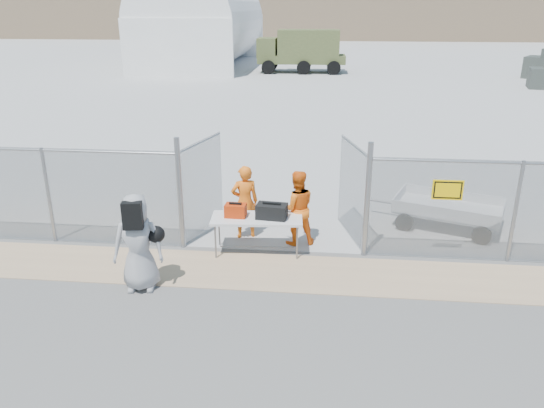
# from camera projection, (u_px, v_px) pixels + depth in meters

# --- Properties ---
(ground) EXTENTS (160.00, 160.00, 0.00)m
(ground) POSITION_uv_depth(u_px,v_px,m) (261.00, 297.00, 9.82)
(ground) COLOR #4F4D4D
(tarmac_inside) EXTENTS (160.00, 80.00, 0.01)m
(tarmac_inside) POSITION_uv_depth(u_px,v_px,m) (316.00, 64.00, 48.93)
(tarmac_inside) COLOR #A8A8A7
(tarmac_inside) RESTS_ON ground
(dirt_strip) EXTENTS (44.00, 1.60, 0.01)m
(dirt_strip) POSITION_uv_depth(u_px,v_px,m) (267.00, 272.00, 10.75)
(dirt_strip) COLOR tan
(dirt_strip) RESTS_ON ground
(distant_hills) EXTENTS (140.00, 6.00, 9.00)m
(distant_hills) POSITION_uv_depth(u_px,v_px,m) (356.00, 9.00, 80.40)
(distant_hills) COLOR #7F684F
(distant_hills) RESTS_ON ground
(chain_link_fence) EXTENTS (40.00, 0.20, 2.20)m
(chain_link_fence) POSITION_uv_depth(u_px,v_px,m) (272.00, 204.00, 11.30)
(chain_link_fence) COLOR gray
(chain_link_fence) RESTS_ON ground
(quonset_hangar) EXTENTS (9.00, 18.00, 8.00)m
(quonset_hangar) POSITION_uv_depth(u_px,v_px,m) (203.00, 18.00, 46.62)
(quonset_hangar) COLOR white
(quonset_hangar) RESTS_ON ground
(folding_table) EXTENTS (2.00, 0.95, 0.82)m
(folding_table) POSITION_uv_depth(u_px,v_px,m) (257.00, 235.00, 11.47)
(folding_table) COLOR silver
(folding_table) RESTS_ON ground
(orange_bag) EXTENTS (0.46, 0.31, 0.28)m
(orange_bag) POSITION_uv_depth(u_px,v_px,m) (236.00, 210.00, 11.32)
(orange_bag) COLOR red
(orange_bag) RESTS_ON folding_table
(black_duffel) EXTENTS (0.68, 0.44, 0.31)m
(black_duffel) POSITION_uv_depth(u_px,v_px,m) (272.00, 211.00, 11.24)
(black_duffel) COLOR black
(black_duffel) RESTS_ON folding_table
(security_worker_left) EXTENTS (0.73, 0.59, 1.73)m
(security_worker_left) POSITION_uv_depth(u_px,v_px,m) (245.00, 202.00, 12.09)
(security_worker_left) COLOR orange
(security_worker_left) RESTS_ON ground
(security_worker_right) EXTENTS (0.97, 0.84, 1.72)m
(security_worker_right) POSITION_uv_depth(u_px,v_px,m) (297.00, 208.00, 11.76)
(security_worker_right) COLOR orange
(security_worker_right) RESTS_ON ground
(visitor) EXTENTS (1.01, 0.73, 1.89)m
(visitor) POSITION_uv_depth(u_px,v_px,m) (138.00, 243.00, 9.83)
(visitor) COLOR #979799
(visitor) RESTS_ON ground
(utility_trailer) EXTENTS (3.57, 2.67, 0.77)m
(utility_trailer) POSITION_uv_depth(u_px,v_px,m) (448.00, 212.00, 12.81)
(utility_trailer) COLOR silver
(utility_trailer) RESTS_ON ground
(military_truck) EXTENTS (6.93, 2.65, 3.29)m
(military_truck) POSITION_uv_depth(u_px,v_px,m) (302.00, 51.00, 41.96)
(military_truck) COLOR #515A2F
(military_truck) RESTS_ON ground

